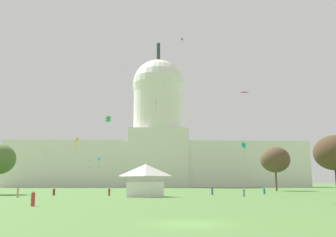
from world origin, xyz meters
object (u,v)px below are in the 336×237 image
at_px(kite_red_mid, 243,142).
at_px(kite_orange_low, 45,151).
at_px(person_denim_mid_right, 212,191).
at_px(kite_white_mid, 121,70).
at_px(kite_green_mid, 108,119).
at_px(kite_black_mid, 156,103).
at_px(kite_turquoise_low, 243,145).
at_px(person_tan_deep_crowd, 18,193).
at_px(kite_blue_high, 182,39).
at_px(tree_east_far, 275,160).
at_px(kite_gold_low, 77,142).
at_px(person_red_near_tree_east, 33,199).
at_px(kite_cyan_low, 99,159).
at_px(person_teal_near_tent, 264,191).
at_px(event_tent, 146,180).
at_px(tree_east_near, 335,153).
at_px(person_maroon_front_right, 109,192).
at_px(kite_pink_low, 90,162).
at_px(person_grey_aisle_center, 244,193).
at_px(kite_magenta_low, 243,94).
at_px(person_maroon_edge_west, 54,192).
at_px(capitol_building, 158,145).

xyz_separation_m(kite_red_mid, kite_orange_low, (-75.00, -30.08, -6.41)).
bearing_deg(person_denim_mid_right, kite_red_mid, 166.65).
bearing_deg(kite_white_mid, kite_green_mid, 80.08).
xyz_separation_m(kite_black_mid, kite_turquoise_low, (16.67, -70.08, -23.76)).
relative_size(kite_white_mid, kite_orange_low, 0.52).
bearing_deg(person_tan_deep_crowd, kite_black_mid, -156.29).
bearing_deg(kite_blue_high, kite_black_mid, -59.12).
bearing_deg(tree_east_far, kite_gold_low, -149.99).
relative_size(person_red_near_tree_east, kite_cyan_low, 0.41).
bearing_deg(kite_blue_high, person_teal_near_tent, 107.69).
height_order(event_tent, person_teal_near_tent, event_tent).
bearing_deg(person_teal_near_tent, kite_black_mid, 117.35).
distance_m(kite_red_mid, kite_orange_low, 81.06).
bearing_deg(kite_gold_low, kite_red_mid, 114.00).
relative_size(tree_east_near, person_maroon_front_right, 8.20).
relative_size(person_denim_mid_right, kite_pink_low, 0.73).
relative_size(person_grey_aisle_center, person_teal_near_tent, 1.06).
xyz_separation_m(tree_east_far, kite_white_mid, (-43.83, -23.14, 19.66)).
bearing_deg(kite_turquoise_low, kite_gold_low, -98.50).
height_order(kite_cyan_low, kite_green_mid, kite_green_mid).
bearing_deg(kite_green_mid, event_tent, 65.55).
height_order(person_red_near_tree_east, kite_green_mid, kite_green_mid).
height_order(kite_gold_low, kite_white_mid, kite_white_mid).
relative_size(person_tan_deep_crowd, kite_orange_low, 0.81).
distance_m(kite_turquoise_low, kite_blue_high, 70.12).
xyz_separation_m(event_tent, kite_magenta_low, (14.80, -14.64, 12.81)).
xyz_separation_m(kite_cyan_low, kite_green_mid, (8.97, -45.95, 8.55)).
distance_m(person_maroon_edge_west, kite_pink_low, 39.27).
xyz_separation_m(kite_magenta_low, kite_pink_low, (-33.00, 60.63, -7.05)).
xyz_separation_m(event_tent, tree_east_near, (42.15, 12.44, 6.12)).
bearing_deg(kite_orange_low, kite_black_mid, 147.28).
bearing_deg(kite_cyan_low, person_teal_near_tent, 129.40).
relative_size(person_denim_mid_right, person_red_near_tree_east, 1.01).
xyz_separation_m(capitol_building, person_maroon_edge_west, (-22.31, -100.51, -19.20)).
bearing_deg(person_denim_mid_right, capitol_building, -168.75).
height_order(person_maroon_edge_west, kite_turquoise_low, kite_turquoise_low).
xyz_separation_m(capitol_building, kite_white_mid, (-10.27, -92.65, 8.87)).
bearing_deg(person_maroon_edge_west, kite_cyan_low, -108.64).
distance_m(capitol_building, person_denim_mid_right, 101.45).
distance_m(tree_east_near, person_maroon_front_right, 50.55).
bearing_deg(kite_turquoise_low, kite_green_mid, -135.11).
bearing_deg(capitol_building, kite_pink_low, -109.56).
xyz_separation_m(tree_east_far, kite_magenta_low, (-22.61, -53.19, 6.69)).
relative_size(tree_east_near, kite_turquoise_low, 3.02).
xyz_separation_m(event_tent, kite_pink_low, (-18.21, 45.98, 5.77)).
distance_m(person_teal_near_tent, kite_gold_low, 41.38).
bearing_deg(person_tan_deep_crowd, person_maroon_front_right, 159.47).
bearing_deg(person_maroon_edge_west, tree_east_far, -171.12).
xyz_separation_m(kite_magenta_low, kite_black_mid, (-12.40, 87.94, 17.75)).
distance_m(person_grey_aisle_center, kite_cyan_low, 90.37).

